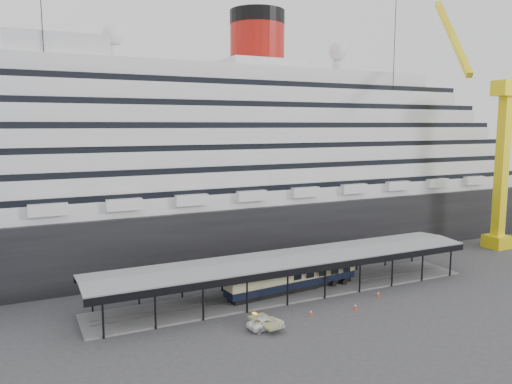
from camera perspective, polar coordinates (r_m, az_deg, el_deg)
ground at (r=67.07m, az=6.21°, el=-12.60°), size 200.00×200.00×0.00m
cruise_ship at (r=91.68m, az=-4.35°, el=4.64°), size 130.00×30.00×43.90m
platform_canopy at (r=70.35m, az=4.04°, el=-9.56°), size 56.00×9.18×5.30m
crane_yellow at (r=102.94m, az=25.87°, el=5.12°), size 23.83×18.78×47.60m
port_truck at (r=59.19m, az=1.16°, el=-14.74°), size 4.72×2.62×1.25m
pullman_carriage at (r=70.45m, az=4.23°, el=-9.46°), size 20.63×4.52×20.10m
traffic_cone_left at (r=63.34m, az=6.31°, el=-13.51°), size 0.44×0.44×0.71m
traffic_cone_mid at (r=65.98m, az=11.29°, el=-12.70°), size 0.46×0.46×0.78m
traffic_cone_right at (r=71.24m, az=13.79°, el=-11.22°), size 0.40×0.40×0.78m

